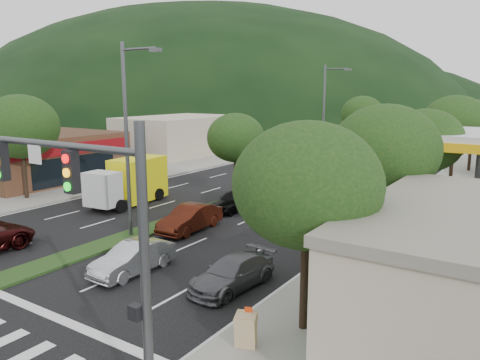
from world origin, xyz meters
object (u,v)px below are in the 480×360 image
Objects in this scene: tree_r_a at (307,185)px; motorhome at (396,174)px; tree_med_far at (362,114)px; car_queue_c at (190,218)px; streetlight_mid at (326,113)px; tree_r_e at (473,120)px; car_queue_b at (232,273)px; sedan_silver at (133,258)px; car_queue_e at (320,171)px; tree_r_b at (385,150)px; box_truck at (131,183)px; streetlight_near at (129,132)px; car_queue_f at (370,165)px; tree_r_d at (455,123)px; traffic_signal at (95,217)px; tree_med_near at (236,138)px; car_queue_d at (369,199)px; car_queue_a at (234,200)px; tree_l_a at (21,127)px; tree_r_c at (425,141)px; a_frame_sign at (246,328)px.

tree_r_a is 0.83× the size of motorhome.
car_queue_c is at bearing -86.68° from tree_med_far.
motorhome is at bearing -40.26° from streetlight_mid.
car_queue_b is (-3.83, -34.42, -4.29)m from tree_r_e.
sedan_silver is at bearing 176.42° from tree_r_a.
motorhome is (7.50, -3.58, 0.99)m from car_queue_e.
car_queue_e is at bearing 153.64° from motorhome.
tree_r_b is 24.09m from streetlight_mid.
box_truck is 18.95m from motorhome.
streetlight_near reaches higher than car_queue_c.
car_queue_f reaches higher than car_queue_e.
tree_r_e is (0.00, 36.00, 0.07)m from tree_r_a.
tree_r_d reaches higher than car_queue_b.
traffic_signal is 21.53m from tree_med_near.
tree_r_a is 31.32m from streetlight_mid.
box_truck is (-7.45, 2.78, 0.74)m from car_queue_c.
tree_r_e reaches higher than car_queue_d.
car_queue_a is 12.51m from motorhome.
car_queue_e is at bearing 89.19° from car_queue_c.
tree_r_e is at bearing 90.00° from tree_r_a.
car_queue_a is at bearing 21.74° from tree_l_a.
traffic_signal is 1.88× the size of car_queue_e.
tree_r_d is at bearing 72.70° from sedan_silver.
tree_r_d is 11.48m from car_queue_e.
tree_med_near is (-12.00, -2.00, -0.32)m from tree_r_c.
tree_r_a is at bearing -80.89° from car_queue_d.
tree_r_d is 6.44m from motorhome.
tree_r_d is at bearing 61.80° from streetlight_near.
car_queue_d is (8.60, -23.09, -4.37)m from tree_med_far.
tree_r_d is at bearing -90.00° from tree_r_e.
sedan_silver is (-8.22, -25.49, -4.53)m from tree_r_d.
car_queue_d is 16.02m from box_truck.
streetlight_near is (-11.79, -12.00, 0.84)m from tree_r_c.
car_queue_a is (-2.28, 11.07, 0.01)m from sedan_silver.
sedan_silver is at bearing -44.25° from streetlight_near.
tree_r_a is at bearing -35.38° from car_queue_c.
tree_med_far is 4.98× the size of a_frame_sign.
tree_r_b is 1.61× the size of car_queue_c.
a_frame_sign is at bearing -46.27° from car_queue_b.
tree_med_near reaches higher than motorhome.
traffic_signal reaches higher than box_truck.
car_queue_b is 0.65× the size of box_truck.
car_queue_a is at bearing -86.98° from tree_med_far.
traffic_signal reaches higher than car_queue_f.
streetlight_near reaches higher than car_queue_d.
car_queue_c is at bearing -136.89° from tree_r_c.
tree_l_a is (-12.50, -34.00, 0.18)m from tree_med_far.
box_truck is (-17.51, -26.63, -3.45)m from tree_r_e.
tree_med_near is 1.45× the size of car_queue_b.
car_queue_b is 29.77m from car_queue_f.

